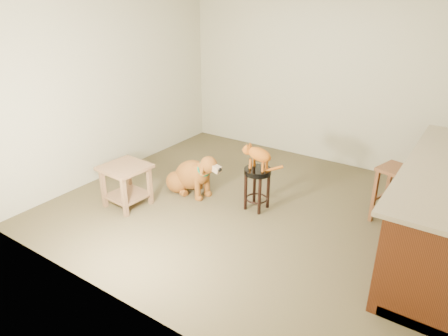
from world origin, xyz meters
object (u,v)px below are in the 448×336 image
Objects in this scene: padded_stool at (257,181)px; tabby_kitten at (257,155)px; wood_stool at (393,195)px; golden_retriever at (192,176)px; side_table at (126,180)px.

tabby_kitten reaches higher than padded_stool.
wood_stool is (1.42, 0.58, -0.03)m from padded_stool.
tabby_kitten is at bearing 16.07° from golden_retriever.
golden_retriever is (-0.92, -0.10, -0.14)m from padded_stool.
golden_retriever is at bearing -170.72° from tabby_kitten.
side_table is at bearing -153.35° from wood_stool.
padded_stool is 0.53× the size of golden_retriever.
tabby_kitten is (0.91, 0.11, 0.46)m from golden_retriever.
tabby_kitten reaches higher than wood_stool.
padded_stool is 1.59m from side_table.
side_table is at bearing -146.16° from tabby_kitten.
tabby_kitten reaches higher than golden_retriever.
golden_retriever is at bearing -163.70° from wood_stool.
padded_stool is 0.33m from tabby_kitten.
wood_stool is 0.67× the size of golden_retriever.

